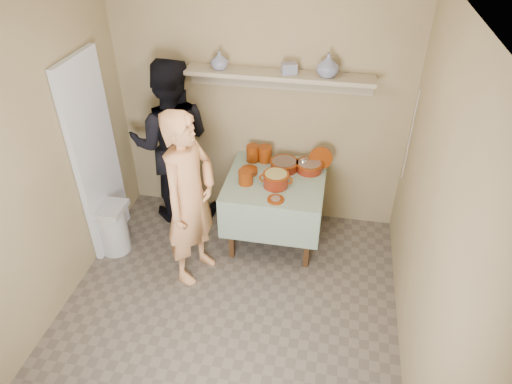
% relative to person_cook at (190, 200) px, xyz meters
% --- Properties ---
extents(ground, '(3.50, 3.50, 0.00)m').
position_rel_person_cook_xyz_m(ground, '(0.43, -0.64, -0.86)').
color(ground, '#675C51').
rests_on(ground, ground).
extents(tile_panel, '(0.06, 0.70, 2.00)m').
position_rel_person_cook_xyz_m(tile_panel, '(-1.03, 0.31, 0.14)').
color(tile_panel, silver).
rests_on(tile_panel, ground).
extents(plate_stack_a, '(0.13, 0.13, 0.18)m').
position_rel_person_cook_xyz_m(plate_stack_a, '(0.39, 0.93, -0.01)').
color(plate_stack_a, '#6E2607').
rests_on(plate_stack_a, serving_table).
extents(plate_stack_b, '(0.14, 0.14, 0.17)m').
position_rel_person_cook_xyz_m(plate_stack_b, '(0.52, 0.95, -0.02)').
color(plate_stack_b, '#6E2607').
rests_on(plate_stack_b, serving_table).
extents(bowl_stack, '(0.14, 0.14, 0.14)m').
position_rel_person_cook_xyz_m(bowl_stack, '(0.40, 0.50, -0.03)').
color(bowl_stack, '#6E2607').
rests_on(bowl_stack, serving_table).
extents(empty_bowl, '(0.17, 0.17, 0.05)m').
position_rel_person_cook_xyz_m(empty_bowl, '(0.40, 0.69, -0.08)').
color(empty_bowl, '#6E2607').
rests_on(empty_bowl, serving_table).
extents(propped_lid, '(0.24, 0.07, 0.24)m').
position_rel_person_cook_xyz_m(propped_lid, '(1.10, 0.92, 0.02)').
color(propped_lid, '#6E2607').
rests_on(propped_lid, serving_table).
extents(vase_right, '(0.24, 0.24, 0.21)m').
position_rel_person_cook_xyz_m(vase_right, '(1.08, 0.97, 0.96)').
color(vase_right, navy).
rests_on(vase_right, wall_shelf).
extents(vase_left, '(0.22, 0.22, 0.17)m').
position_rel_person_cook_xyz_m(vase_left, '(0.07, 0.97, 0.94)').
color(vase_left, navy).
rests_on(vase_left, wall_shelf).
extents(ceramic_box, '(0.16, 0.14, 0.10)m').
position_rel_person_cook_xyz_m(ceramic_box, '(0.73, 0.97, 0.91)').
color(ceramic_box, navy).
rests_on(ceramic_box, wall_shelf).
extents(person_cook, '(0.59, 0.73, 1.73)m').
position_rel_person_cook_xyz_m(person_cook, '(0.00, 0.00, 0.00)').
color(person_cook, '#ECA065').
rests_on(person_cook, ground).
extents(person_helper, '(1.02, 0.87, 1.83)m').
position_rel_person_cook_xyz_m(person_helper, '(-0.47, 0.87, 0.05)').
color(person_helper, black).
rests_on(person_helper, ground).
extents(room_shell, '(3.04, 3.54, 2.62)m').
position_rel_person_cook_xyz_m(room_shell, '(0.43, -0.64, 0.75)').
color(room_shell, tan).
rests_on(room_shell, ground).
extents(serving_table, '(0.97, 0.97, 0.76)m').
position_rel_person_cook_xyz_m(serving_table, '(0.68, 0.64, -0.22)').
color(serving_table, '#4C2D16').
rests_on(serving_table, ground).
extents(cazuela_meat_a, '(0.30, 0.30, 0.10)m').
position_rel_person_cook_xyz_m(cazuela_meat_a, '(0.73, 0.83, -0.04)').
color(cazuela_meat_a, '#5E1206').
rests_on(cazuela_meat_a, serving_table).
extents(cazuela_meat_b, '(0.28, 0.28, 0.10)m').
position_rel_person_cook_xyz_m(cazuela_meat_b, '(0.99, 0.84, -0.04)').
color(cazuela_meat_b, '#5E1206').
rests_on(cazuela_meat_b, serving_table).
extents(ladle, '(0.08, 0.26, 0.19)m').
position_rel_person_cook_xyz_m(ladle, '(0.93, 0.83, 0.01)').
color(ladle, silver).
rests_on(ladle, cazuela_meat_b).
extents(cazuela_rice, '(0.33, 0.25, 0.14)m').
position_rel_person_cook_xyz_m(cazuela_rice, '(0.70, 0.51, -0.02)').
color(cazuela_rice, '#5E1206').
rests_on(cazuela_rice, serving_table).
extents(front_plate, '(0.16, 0.16, 0.03)m').
position_rel_person_cook_xyz_m(front_plate, '(0.73, 0.27, -0.09)').
color(front_plate, '#6E2607').
rests_on(front_plate, serving_table).
extents(wall_shelf, '(1.80, 0.25, 0.21)m').
position_rel_person_cook_xyz_m(wall_shelf, '(0.63, 1.01, 0.81)').
color(wall_shelf, tan).
rests_on(wall_shelf, room_shell).
extents(trash_bin, '(0.32, 0.32, 0.56)m').
position_rel_person_cook_xyz_m(trash_bin, '(-0.92, 0.14, -0.58)').
color(trash_bin, silver).
rests_on(trash_bin, ground).
extents(electrical_cord, '(0.01, 0.05, 0.90)m').
position_rel_person_cook_xyz_m(electrical_cord, '(1.90, 0.84, 0.39)').
color(electrical_cord, silver).
rests_on(electrical_cord, wall_shelf).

